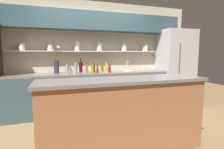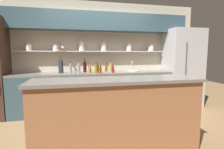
% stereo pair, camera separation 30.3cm
% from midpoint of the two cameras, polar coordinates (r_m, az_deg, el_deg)
% --- Properties ---
extents(ground_plane, '(12.00, 12.00, 0.00)m').
position_cam_midpoint_polar(ground_plane, '(3.14, 1.95, -18.62)').
color(ground_plane, olive).
extents(back_wall_unit, '(5.20, 0.44, 2.60)m').
position_cam_midpoint_polar(back_wall_unit, '(4.34, -3.08, 9.44)').
color(back_wall_unit, beige).
rests_on(back_wall_unit, ground_plane).
extents(back_counter_unit, '(3.63, 0.62, 0.92)m').
position_cam_midpoint_polar(back_counter_unit, '(4.13, -3.59, -5.64)').
color(back_counter_unit, '#334C56').
rests_on(back_counter_unit, ground_plane).
extents(island_counter, '(2.26, 0.61, 1.02)m').
position_cam_midpoint_polar(island_counter, '(2.45, 5.36, -13.21)').
color(island_counter, '#99603D').
rests_on(island_counter, ground_plane).
extents(refrigerator, '(0.86, 0.73, 1.96)m').
position_cam_midpoint_polar(refrigerator, '(4.90, 23.58, 1.90)').
color(refrigerator, '#B7B7BC').
rests_on(refrigerator, ground_plane).
extents(flower_vase, '(0.17, 0.11, 0.61)m').
position_cam_midpoint_polar(flower_vase, '(4.05, -14.31, 3.22)').
color(flower_vase, '#2D2D33').
rests_on(flower_vase, back_counter_unit).
extents(sink_fixture, '(0.30, 0.30, 0.25)m').
position_cam_midpoint_polar(sink_fixture, '(4.31, 8.81, 1.31)').
color(sink_fixture, '#B7B7BC').
rests_on(sink_fixture, back_counter_unit).
extents(bottle_spirit_0, '(0.07, 0.07, 0.27)m').
position_cam_midpoint_polar(bottle_spirit_0, '(4.29, 1.57, 2.56)').
color(bottle_spirit_0, gray).
rests_on(bottle_spirit_0, back_counter_unit).
extents(bottle_spirit_1, '(0.06, 0.06, 0.25)m').
position_cam_midpoint_polar(bottle_spirit_1, '(3.87, -11.23, 1.87)').
color(bottle_spirit_1, gray).
rests_on(bottle_spirit_1, back_counter_unit).
extents(bottle_wine_2, '(0.08, 0.08, 0.34)m').
position_cam_midpoint_polar(bottle_wine_2, '(4.16, -6.82, 2.59)').
color(bottle_wine_2, '#380C0C').
rests_on(bottle_wine_2, back_counter_unit).
extents(bottle_sauce_3, '(0.05, 0.05, 0.17)m').
position_cam_midpoint_polar(bottle_sauce_3, '(3.92, -1.58, 1.57)').
color(bottle_sauce_3, maroon).
rests_on(bottle_sauce_3, back_counter_unit).
extents(bottle_oil_4, '(0.06, 0.06, 0.25)m').
position_cam_midpoint_polar(bottle_oil_4, '(3.89, -3.07, 1.92)').
color(bottle_oil_4, olive).
rests_on(bottle_oil_4, back_counter_unit).
extents(bottle_sauce_5, '(0.06, 0.06, 0.18)m').
position_cam_midpoint_polar(bottle_sauce_5, '(3.97, 2.45, 1.63)').
color(bottle_sauce_5, maroon).
rests_on(bottle_sauce_5, back_counter_unit).
extents(bottle_oil_6, '(0.06, 0.06, 0.23)m').
position_cam_midpoint_polar(bottle_oil_6, '(4.25, 0.12, 2.24)').
color(bottle_oil_6, brown).
rests_on(bottle_oil_6, back_counter_unit).
extents(bottle_oil_7, '(0.06, 0.06, 0.23)m').
position_cam_midpoint_polar(bottle_oil_7, '(3.94, -5.11, 1.83)').
color(bottle_oil_7, olive).
rests_on(bottle_oil_7, back_counter_unit).
extents(bottle_spirit_8, '(0.07, 0.07, 0.27)m').
position_cam_midpoint_polar(bottle_spirit_8, '(3.83, -8.58, 1.98)').
color(bottle_spirit_8, gray).
rests_on(bottle_spirit_8, back_counter_unit).
extents(bottle_oil_9, '(0.07, 0.07, 0.22)m').
position_cam_midpoint_polar(bottle_oil_9, '(4.13, -2.63, 1.98)').
color(bottle_oil_9, '#47380A').
rests_on(bottle_oil_9, back_counter_unit).
extents(bottle_spirit_10, '(0.07, 0.07, 0.23)m').
position_cam_midpoint_polar(bottle_spirit_10, '(4.09, 1.67, 2.09)').
color(bottle_spirit_10, tan).
rests_on(bottle_spirit_10, back_counter_unit).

